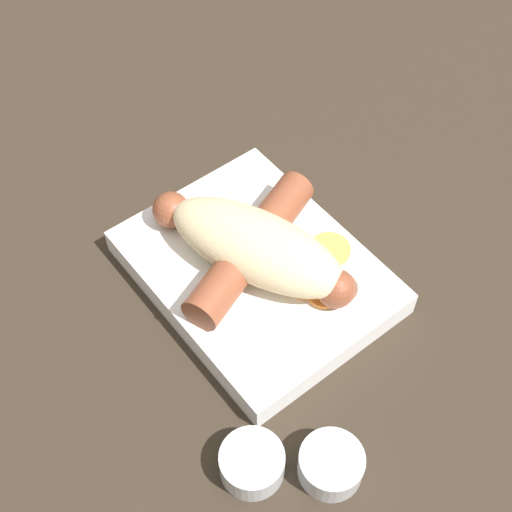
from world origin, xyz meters
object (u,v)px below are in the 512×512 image
at_px(food_tray, 256,272).
at_px(condiment_cup_far, 331,465).
at_px(bread_roll, 250,245).
at_px(sausage, 250,248).
at_px(condiment_cup_near, 252,464).

height_order(food_tray, condiment_cup_far, same).
bearing_deg(food_tray, bread_roll, -142.66).
relative_size(bread_roll, condiment_cup_far, 3.62).
bearing_deg(food_tray, sausage, -167.81).
bearing_deg(condiment_cup_far, condiment_cup_near, -129.18).
bearing_deg(food_tray, condiment_cup_near, -39.18).
xyz_separation_m(bread_roll, condiment_cup_far, (0.17, -0.06, -0.04)).
relative_size(food_tray, condiment_cup_far, 4.54).
relative_size(food_tray, condiment_cup_near, 4.54).
distance_m(food_tray, sausage, 0.03).
relative_size(bread_roll, sausage, 0.95).
bearing_deg(condiment_cup_far, bread_roll, 160.80).
bearing_deg(bread_roll, sausage, 141.38).
bearing_deg(bread_roll, food_tray, 37.34).
bearing_deg(sausage, bread_roll, -38.62).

